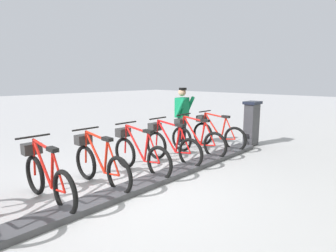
{
  "coord_description": "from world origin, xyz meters",
  "views": [
    {
      "loc": [
        -3.54,
        2.83,
        1.93
      ],
      "look_at": [
        0.5,
        -1.49,
        0.9
      ],
      "focal_mm": 29.49,
      "sensor_mm": 36.0,
      "label": 1
    }
  ],
  "objects_px": {
    "bike_docked_0": "(216,133)",
    "bike_docked_2": "(170,145)",
    "bike_docked_1": "(195,138)",
    "worker_near_rack": "(182,114)",
    "payment_kiosk": "(251,123)",
    "bike_docked_4": "(99,163)",
    "bike_docked_3": "(139,153)",
    "bike_docked_5": "(46,176)"
  },
  "relations": [
    {
      "from": "bike_docked_0",
      "to": "bike_docked_2",
      "type": "height_order",
      "value": "same"
    },
    {
      "from": "bike_docked_0",
      "to": "bike_docked_2",
      "type": "relative_size",
      "value": 1.0
    },
    {
      "from": "bike_docked_1",
      "to": "worker_near_rack",
      "type": "xyz_separation_m",
      "value": [
        0.93,
        -0.58,
        0.48
      ]
    },
    {
      "from": "worker_near_rack",
      "to": "bike_docked_0",
      "type": "bearing_deg",
      "value": -158.65
    },
    {
      "from": "payment_kiosk",
      "to": "bike_docked_4",
      "type": "bearing_deg",
      "value": 83.1
    },
    {
      "from": "payment_kiosk",
      "to": "bike_docked_3",
      "type": "xyz_separation_m",
      "value": [
        0.57,
        3.78,
        -0.24
      ]
    },
    {
      "from": "bike_docked_0",
      "to": "payment_kiosk",
      "type": "bearing_deg",
      "value": -121.09
    },
    {
      "from": "bike_docked_4",
      "to": "worker_near_rack",
      "type": "height_order",
      "value": "worker_near_rack"
    },
    {
      "from": "bike_docked_3",
      "to": "worker_near_rack",
      "type": "relative_size",
      "value": 1.04
    },
    {
      "from": "bike_docked_1",
      "to": "bike_docked_4",
      "type": "distance_m",
      "value": 2.83
    },
    {
      "from": "bike_docked_2",
      "to": "bike_docked_0",
      "type": "bearing_deg",
      "value": -90.0
    },
    {
      "from": "bike_docked_3",
      "to": "bike_docked_0",
      "type": "bearing_deg",
      "value": -90.0
    },
    {
      "from": "payment_kiosk",
      "to": "bike_docked_4",
      "type": "height_order",
      "value": "payment_kiosk"
    },
    {
      "from": "bike_docked_0",
      "to": "bike_docked_4",
      "type": "height_order",
      "value": "same"
    },
    {
      "from": "bike_docked_3",
      "to": "worker_near_rack",
      "type": "xyz_separation_m",
      "value": [
        0.93,
        -2.47,
        0.48
      ]
    },
    {
      "from": "worker_near_rack",
      "to": "bike_docked_4",
      "type": "bearing_deg",
      "value": 105.22
    },
    {
      "from": "bike_docked_1",
      "to": "bike_docked_4",
      "type": "xyz_separation_m",
      "value": [
        0.0,
        2.83,
        0.0
      ]
    },
    {
      "from": "bike_docked_3",
      "to": "bike_docked_4",
      "type": "bearing_deg",
      "value": 90.0
    },
    {
      "from": "bike_docked_4",
      "to": "bike_docked_2",
      "type": "bearing_deg",
      "value": -90.0
    },
    {
      "from": "payment_kiosk",
      "to": "bike_docked_0",
      "type": "bearing_deg",
      "value": 58.91
    },
    {
      "from": "payment_kiosk",
      "to": "bike_docked_4",
      "type": "xyz_separation_m",
      "value": [
        0.57,
        4.73,
        -0.24
      ]
    },
    {
      "from": "bike_docked_0",
      "to": "bike_docked_5",
      "type": "xyz_separation_m",
      "value": [
        0.0,
        4.72,
        0.0
      ]
    },
    {
      "from": "bike_docked_0",
      "to": "worker_near_rack",
      "type": "bearing_deg",
      "value": 21.35
    },
    {
      "from": "bike_docked_2",
      "to": "bike_docked_3",
      "type": "xyz_separation_m",
      "value": [
        0.0,
        0.94,
        0.0
      ]
    },
    {
      "from": "payment_kiosk",
      "to": "bike_docked_3",
      "type": "bearing_deg",
      "value": 81.4
    },
    {
      "from": "payment_kiosk",
      "to": "bike_docked_0",
      "type": "relative_size",
      "value": 0.74
    },
    {
      "from": "bike_docked_0",
      "to": "bike_docked_1",
      "type": "relative_size",
      "value": 1.0
    },
    {
      "from": "bike_docked_1",
      "to": "bike_docked_2",
      "type": "relative_size",
      "value": 1.0
    },
    {
      "from": "payment_kiosk",
      "to": "bike_docked_2",
      "type": "bearing_deg",
      "value": 78.61
    },
    {
      "from": "bike_docked_2",
      "to": "bike_docked_5",
      "type": "bearing_deg",
      "value": 90.0
    },
    {
      "from": "bike_docked_3",
      "to": "worker_near_rack",
      "type": "height_order",
      "value": "worker_near_rack"
    },
    {
      "from": "bike_docked_4",
      "to": "bike_docked_1",
      "type": "bearing_deg",
      "value": -90.0
    },
    {
      "from": "payment_kiosk",
      "to": "bike_docked_5",
      "type": "height_order",
      "value": "payment_kiosk"
    },
    {
      "from": "bike_docked_3",
      "to": "bike_docked_5",
      "type": "height_order",
      "value": "same"
    },
    {
      "from": "bike_docked_1",
      "to": "bike_docked_5",
      "type": "relative_size",
      "value": 1.0
    },
    {
      "from": "payment_kiosk",
      "to": "bike_docked_4",
      "type": "distance_m",
      "value": 4.77
    },
    {
      "from": "bike_docked_5",
      "to": "bike_docked_2",
      "type": "bearing_deg",
      "value": -90.0
    },
    {
      "from": "bike_docked_1",
      "to": "bike_docked_2",
      "type": "bearing_deg",
      "value": 90.0
    },
    {
      "from": "bike_docked_1",
      "to": "bike_docked_3",
      "type": "bearing_deg",
      "value": 90.0
    },
    {
      "from": "bike_docked_0",
      "to": "bike_docked_5",
      "type": "relative_size",
      "value": 1.0
    },
    {
      "from": "payment_kiosk",
      "to": "bike_docked_1",
      "type": "height_order",
      "value": "payment_kiosk"
    },
    {
      "from": "bike_docked_3",
      "to": "bike_docked_1",
      "type": "bearing_deg",
      "value": -90.0
    }
  ]
}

